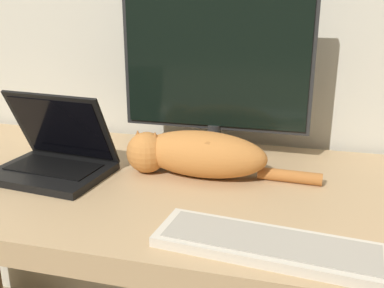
{
  "coord_description": "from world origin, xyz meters",
  "views": [
    {
      "loc": [
        0.36,
        -0.66,
        1.23
      ],
      "look_at": [
        0.1,
        0.33,
        0.89
      ],
      "focal_mm": 42.0,
      "sensor_mm": 36.0,
      "label": 1
    }
  ],
  "objects_px": {
    "external_keyboard": "(269,245)",
    "laptop": "(55,158)",
    "cat": "(195,153)",
    "monitor": "(215,74)"
  },
  "relations": [
    {
      "from": "cat",
      "to": "laptop",
      "type": "bearing_deg",
      "value": -164.3
    },
    {
      "from": "laptop",
      "to": "external_keyboard",
      "type": "bearing_deg",
      "value": -16.25
    },
    {
      "from": "monitor",
      "to": "external_keyboard",
      "type": "bearing_deg",
      "value": -66.88
    },
    {
      "from": "external_keyboard",
      "to": "laptop",
      "type": "bearing_deg",
      "value": 163.32
    },
    {
      "from": "cat",
      "to": "external_keyboard",
      "type": "bearing_deg",
      "value": -52.69
    },
    {
      "from": "laptop",
      "to": "external_keyboard",
      "type": "relative_size",
      "value": 0.7
    },
    {
      "from": "monitor",
      "to": "cat",
      "type": "height_order",
      "value": "monitor"
    },
    {
      "from": "laptop",
      "to": "cat",
      "type": "height_order",
      "value": "laptop"
    },
    {
      "from": "monitor",
      "to": "external_keyboard",
      "type": "xyz_separation_m",
      "value": [
        0.21,
        -0.5,
        -0.24
      ]
    },
    {
      "from": "laptop",
      "to": "cat",
      "type": "xyz_separation_m",
      "value": [
        0.37,
        0.09,
        0.02
      ]
    }
  ]
}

